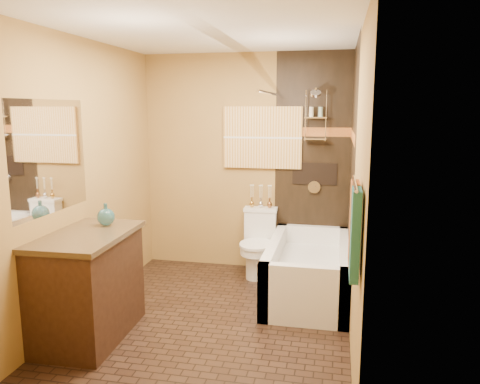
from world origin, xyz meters
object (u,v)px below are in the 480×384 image
(sunset_painting, at_px, (262,138))
(vanity, at_px, (88,285))
(toilet, at_px, (258,243))
(bathtub, at_px, (308,274))

(sunset_painting, relative_size, vanity, 0.88)
(sunset_painting, xyz_separation_m, toilet, (0.00, -0.25, -1.17))
(sunset_painting, distance_m, toilet, 1.20)
(sunset_painting, bearing_deg, vanity, -119.62)
(sunset_painting, distance_m, bathtub, 1.63)
(vanity, bearing_deg, sunset_painting, 58.63)
(sunset_painting, xyz_separation_m, vanity, (-1.12, -1.98, -1.10))
(vanity, bearing_deg, toilet, 55.13)
(bathtub, bearing_deg, sunset_painting, 129.61)
(toilet, distance_m, vanity, 2.06)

